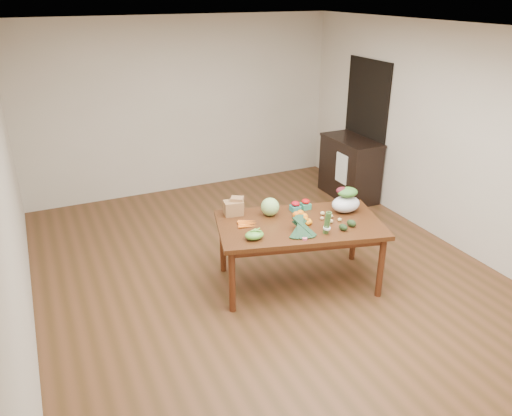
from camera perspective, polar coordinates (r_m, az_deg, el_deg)
name	(u,v)px	position (r m, az deg, el deg)	size (l,w,h in m)	color
floor	(265,272)	(5.89, 0.99, -7.37)	(6.00, 6.00, 0.00)	brown
ceiling	(267,29)	(5.04, 1.22, 19.82)	(5.00, 6.00, 0.02)	white
room_walls	(266,163)	(5.32, 1.09, 5.15)	(5.02, 6.02, 2.70)	beige
dining_table	(298,253)	(5.54, 4.88, -5.18)	(1.75, 0.97, 0.75)	#442210
doorway_dark	(365,129)	(7.97, 12.32, 8.79)	(0.02, 1.00, 2.10)	black
cabinet	(350,168)	(7.95, 10.66, 4.51)	(0.52, 1.02, 0.94)	black
dish_towel	(341,168)	(7.67, 9.74, 4.48)	(0.02, 0.28, 0.45)	white
paper_bag	(233,207)	(5.50, -2.60, 0.17)	(0.27, 0.23, 0.19)	#976243
cabbage	(270,207)	(5.48, 1.62, 0.14)	(0.20, 0.20, 0.20)	#ADCA74
strawberry_basket_a	(295,207)	(5.62, 4.52, 0.08)	(0.10, 0.10, 0.09)	#B00B21
strawberry_basket_b	(306,205)	(5.69, 5.68, 0.35)	(0.10, 0.10, 0.09)	red
orange_a	(296,215)	(5.45, 4.60, -0.79)	(0.08, 0.08, 0.08)	orange
orange_b	(300,213)	(5.49, 5.10, -0.61)	(0.08, 0.08, 0.08)	orange
orange_c	(304,217)	(5.42, 5.55, -0.99)	(0.08, 0.08, 0.08)	orange
mandarin_cluster	(306,220)	(5.33, 5.73, -1.41)	(0.18, 0.18, 0.09)	orange
carrots	(248,224)	(5.30, -0.89, -1.79)	(0.22, 0.19, 0.03)	#F05714
snap_pea_bag	(254,235)	(4.99, -0.19, -3.10)	(0.20, 0.15, 0.09)	#56A939
kale_bunch	(302,228)	(5.07, 5.32, -2.30)	(0.32, 0.40, 0.16)	black
asparagus_bundle	(327,223)	(5.11, 8.14, -1.67)	(0.08, 0.08, 0.25)	#56843C
potato_a	(322,218)	(5.45, 7.55, -1.17)	(0.05, 0.04, 0.04)	tan
potato_b	(331,221)	(5.39, 8.56, -1.50)	(0.05, 0.05, 0.05)	tan
potato_c	(331,216)	(5.51, 8.56, -0.92)	(0.05, 0.04, 0.04)	tan
potato_d	(322,213)	(5.56, 7.61, -0.61)	(0.05, 0.05, 0.04)	tan
potato_e	(340,220)	(5.45, 9.54, -1.32)	(0.05, 0.04, 0.04)	#DDCF7F
avocado_a	(343,227)	(5.25, 9.94, -2.19)	(0.07, 0.10, 0.07)	black
avocado_b	(351,223)	(5.34, 10.86, -1.72)	(0.07, 0.11, 0.07)	black
salad_bag	(346,201)	(5.65, 10.25, 0.80)	(0.33, 0.25, 0.26)	white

